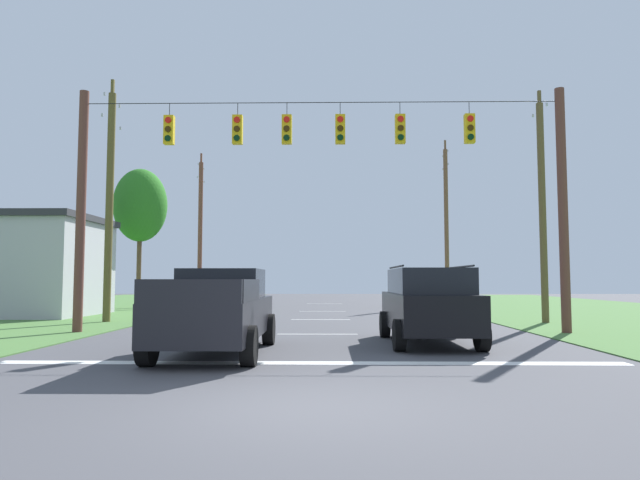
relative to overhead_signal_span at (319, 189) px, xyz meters
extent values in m
plane|color=#47474C|center=(-0.05, -10.30, -4.61)|extent=(120.00, 120.00, 0.00)
cube|color=white|center=(-0.05, -6.33, -4.61)|extent=(12.82, 0.45, 0.01)
cube|color=white|center=(-0.05, -0.33, -4.61)|extent=(2.50, 0.15, 0.01)
cube|color=white|center=(-0.05, 6.04, -4.61)|extent=(2.50, 0.15, 0.01)
cube|color=white|center=(-0.05, 12.17, -4.61)|extent=(2.50, 0.15, 0.01)
cube|color=white|center=(-0.05, 21.82, -4.61)|extent=(2.50, 0.15, 0.01)
cylinder|color=brown|center=(-7.74, 0.00, -0.67)|extent=(0.30, 0.30, 7.89)
cylinder|color=brown|center=(7.79, 0.00, -0.67)|extent=(0.30, 0.30, 7.89)
cylinder|color=black|center=(0.03, 0.00, 2.86)|extent=(15.54, 0.02, 0.02)
cylinder|color=black|center=(-4.92, 0.00, 2.65)|extent=(0.02, 0.02, 0.42)
cube|color=yellow|center=(-4.92, 0.00, 1.96)|extent=(0.32, 0.24, 0.95)
cylinder|color=red|center=(-4.92, -0.14, 2.26)|extent=(0.20, 0.04, 0.20)
cylinder|color=#352203|center=(-4.92, -0.14, 1.96)|extent=(0.20, 0.04, 0.20)
cylinder|color=black|center=(-4.92, -0.14, 1.66)|extent=(0.20, 0.04, 0.20)
cylinder|color=black|center=(-2.67, 0.00, 2.65)|extent=(0.02, 0.02, 0.42)
cube|color=yellow|center=(-2.67, 0.00, 1.96)|extent=(0.32, 0.24, 0.95)
cylinder|color=red|center=(-2.67, -0.14, 2.26)|extent=(0.20, 0.04, 0.20)
cylinder|color=#352203|center=(-2.67, -0.14, 1.96)|extent=(0.20, 0.04, 0.20)
cylinder|color=black|center=(-2.67, -0.14, 1.66)|extent=(0.20, 0.04, 0.20)
cylinder|color=black|center=(-1.06, 0.00, 2.65)|extent=(0.02, 0.02, 0.42)
cube|color=yellow|center=(-1.06, 0.00, 1.96)|extent=(0.32, 0.24, 0.95)
cylinder|color=red|center=(-1.06, -0.14, 2.26)|extent=(0.20, 0.04, 0.20)
cylinder|color=#352203|center=(-1.06, -0.14, 1.96)|extent=(0.20, 0.04, 0.20)
cylinder|color=black|center=(-1.06, -0.14, 1.66)|extent=(0.20, 0.04, 0.20)
cylinder|color=black|center=(0.68, 0.00, 2.65)|extent=(0.02, 0.02, 0.42)
cube|color=yellow|center=(0.68, 0.00, 1.96)|extent=(0.32, 0.24, 0.95)
cylinder|color=red|center=(0.68, -0.14, 2.26)|extent=(0.20, 0.04, 0.20)
cylinder|color=#352203|center=(0.68, -0.14, 1.96)|extent=(0.20, 0.04, 0.20)
cylinder|color=black|center=(0.68, -0.14, 1.66)|extent=(0.20, 0.04, 0.20)
cylinder|color=black|center=(2.63, 0.00, 2.65)|extent=(0.02, 0.02, 0.42)
cube|color=yellow|center=(2.63, 0.00, 1.96)|extent=(0.32, 0.24, 0.95)
cylinder|color=red|center=(2.63, -0.14, 2.26)|extent=(0.20, 0.04, 0.20)
cylinder|color=#352203|center=(2.63, -0.14, 1.96)|extent=(0.20, 0.04, 0.20)
cylinder|color=black|center=(2.63, -0.14, 1.66)|extent=(0.20, 0.04, 0.20)
cylinder|color=black|center=(4.87, 0.00, 2.65)|extent=(0.02, 0.02, 0.42)
cube|color=yellow|center=(4.87, 0.00, 1.96)|extent=(0.32, 0.24, 0.95)
cylinder|color=red|center=(4.87, -0.14, 2.26)|extent=(0.20, 0.04, 0.20)
cylinder|color=#352203|center=(4.87, -0.14, 1.96)|extent=(0.20, 0.04, 0.20)
cylinder|color=black|center=(4.87, -0.14, 1.66)|extent=(0.20, 0.04, 0.20)
cube|color=black|center=(-2.26, -4.98, -3.79)|extent=(2.02, 5.41, 0.85)
cube|color=black|center=(-2.26, -4.33, -3.01)|extent=(1.86, 1.91, 0.70)
cube|color=black|center=(-3.20, -6.33, -3.14)|extent=(0.11, 2.38, 0.45)
cube|color=black|center=(-1.32, -6.32, -3.14)|extent=(0.11, 2.38, 0.45)
cube|color=black|center=(-2.25, -7.63, -3.14)|extent=(1.96, 0.11, 0.45)
cylinder|color=black|center=(-3.27, -3.15, -4.21)|extent=(0.28, 0.80, 0.80)
cylinder|color=black|center=(-1.27, -3.14, -4.21)|extent=(0.28, 0.80, 0.80)
cylinder|color=black|center=(-3.25, -6.82, -4.21)|extent=(0.28, 0.80, 0.80)
cylinder|color=black|center=(-1.25, -6.81, -4.21)|extent=(0.28, 0.80, 0.80)
cube|color=black|center=(2.94, -2.84, -3.76)|extent=(1.98, 4.81, 0.95)
cube|color=black|center=(2.94, -2.99, -2.96)|extent=(1.82, 3.21, 0.65)
cylinder|color=black|center=(2.09, -2.99, -2.58)|extent=(0.06, 2.72, 0.05)
cylinder|color=black|center=(3.79, -2.98, -2.58)|extent=(0.06, 2.72, 0.05)
cylinder|color=black|center=(1.95, -1.21, -4.23)|extent=(0.26, 0.76, 0.76)
cylinder|color=black|center=(3.90, -1.20, -4.23)|extent=(0.26, 0.76, 0.76)
cylinder|color=black|center=(1.97, -4.48, -4.23)|extent=(0.26, 0.76, 0.76)
cylinder|color=black|center=(3.92, -4.47, -4.23)|extent=(0.26, 0.76, 0.76)
cube|color=silver|center=(5.35, 17.25, -3.94)|extent=(2.02, 4.39, 0.70)
cube|color=black|center=(5.35, 17.25, -3.34)|extent=(1.73, 2.18, 0.50)
cylinder|color=black|center=(4.38, 18.62, -4.29)|extent=(0.25, 0.65, 0.64)
cylinder|color=black|center=(6.18, 18.72, -4.29)|extent=(0.25, 0.65, 0.64)
cylinder|color=black|center=(4.52, 15.79, -4.29)|extent=(0.25, 0.65, 0.64)
cylinder|color=black|center=(6.32, 15.88, -4.29)|extent=(0.25, 0.65, 0.64)
cube|color=silver|center=(-8.63, 17.98, -3.94)|extent=(1.82, 4.31, 0.70)
cube|color=black|center=(-8.63, 17.98, -3.34)|extent=(1.63, 2.11, 0.50)
cylinder|color=black|center=(-7.73, 16.55, -4.29)|extent=(0.22, 0.64, 0.64)
cylinder|color=black|center=(-9.53, 16.56, -4.29)|extent=(0.22, 0.64, 0.64)
cylinder|color=black|center=(-7.72, 19.39, -4.29)|extent=(0.22, 0.64, 0.64)
cylinder|color=black|center=(-9.52, 19.40, -4.29)|extent=(0.22, 0.64, 0.64)
cylinder|color=brown|center=(8.73, 4.15, -0.24)|extent=(0.27, 0.27, 8.74)
cube|color=brown|center=(8.73, 4.15, 3.73)|extent=(0.12, 0.12, 1.83)
cylinder|color=#B2B7BC|center=(8.73, 4.88, 3.85)|extent=(0.08, 0.08, 0.12)
cylinder|color=#B2B7BC|center=(8.73, 3.42, 3.85)|extent=(0.08, 0.08, 0.12)
cylinder|color=brown|center=(8.26, 19.88, 0.69)|extent=(0.29, 0.29, 10.60)
cube|color=brown|center=(8.26, 19.88, 5.59)|extent=(0.12, 0.12, 2.08)
cylinder|color=#B2B7BC|center=(8.26, 20.71, 5.71)|extent=(0.08, 0.08, 0.12)
cylinder|color=#B2B7BC|center=(8.26, 19.04, 5.71)|extent=(0.08, 0.08, 0.12)
cube|color=brown|center=(8.26, 19.88, 4.69)|extent=(0.12, 0.12, 2.15)
cylinder|color=#B2B7BC|center=(8.26, 20.73, 4.81)|extent=(0.08, 0.08, 0.12)
cylinder|color=#B2B7BC|center=(8.26, 19.02, 4.81)|extent=(0.08, 0.08, 0.12)
cylinder|color=brown|center=(-8.56, 4.34, 0.04)|extent=(0.30, 0.30, 9.31)
cube|color=brown|center=(-8.56, 4.34, 4.30)|extent=(0.12, 0.12, 1.96)
cylinder|color=#B2B7BC|center=(-8.56, 5.13, 4.42)|extent=(0.08, 0.08, 0.12)
cylinder|color=#B2B7BC|center=(-8.56, 3.56, 4.42)|extent=(0.08, 0.08, 0.12)
cube|color=brown|center=(-8.56, 4.34, 3.40)|extent=(0.12, 0.12, 2.38)
cylinder|color=#B2B7BC|center=(-8.56, 5.29, 3.52)|extent=(0.08, 0.08, 0.12)
cylinder|color=#B2B7BC|center=(-8.56, 3.39, 3.52)|extent=(0.08, 0.08, 0.12)
cylinder|color=brown|center=(-8.44, 19.58, 0.24)|extent=(0.30, 0.30, 9.70)
cube|color=brown|center=(-8.44, 19.58, 4.69)|extent=(0.12, 0.12, 2.05)
cylinder|color=#B2B7BC|center=(-8.44, 20.40, 4.81)|extent=(0.08, 0.08, 0.12)
cylinder|color=#B2B7BC|center=(-8.44, 18.76, 4.81)|extent=(0.08, 0.08, 0.12)
cube|color=brown|center=(-8.44, 19.58, 3.79)|extent=(0.12, 0.12, 2.38)
cylinder|color=#B2B7BC|center=(-8.44, 20.54, 3.91)|extent=(0.08, 0.08, 0.12)
cylinder|color=#B2B7BC|center=(-8.44, 18.63, 3.91)|extent=(0.08, 0.08, 0.12)
cylinder|color=brown|center=(-10.43, 13.41, -2.22)|extent=(0.26, 0.26, 4.78)
ellipsoid|color=#2A751F|center=(-10.43, 13.41, 1.31)|extent=(2.98, 2.98, 4.15)
camera|label=1|loc=(0.33, -17.77, -2.92)|focal=31.22mm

